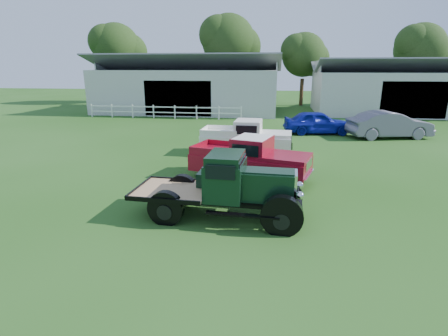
% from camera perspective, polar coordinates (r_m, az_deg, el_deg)
% --- Properties ---
extents(ground, '(120.00, 120.00, 0.00)m').
position_cam_1_polar(ground, '(11.72, -1.82, -6.53)').
color(ground, '#1C4A10').
extents(shed_left, '(18.80, 10.20, 5.60)m').
position_cam_1_polar(shed_left, '(37.74, -5.59, 13.53)').
color(shed_left, '#9A9990').
rests_on(shed_left, ground).
extents(shed_right, '(16.80, 9.20, 5.20)m').
position_cam_1_polar(shed_right, '(39.58, 26.61, 11.77)').
color(shed_right, '#9A9990').
rests_on(shed_right, ground).
extents(fence_rail, '(14.20, 0.16, 1.20)m').
position_cam_1_polar(fence_rail, '(32.44, -9.75, 9.04)').
color(fence_rail, white).
rests_on(fence_rail, ground).
extents(tree_a, '(6.30, 6.30, 10.50)m').
position_cam_1_polar(tree_a, '(47.97, -17.01, 16.42)').
color(tree_a, black).
rests_on(tree_a, ground).
extents(tree_b, '(6.90, 6.90, 11.50)m').
position_cam_1_polar(tree_b, '(45.04, 0.72, 17.78)').
color(tree_b, black).
rests_on(tree_b, ground).
extents(tree_c, '(5.40, 5.40, 9.00)m').
position_cam_1_polar(tree_c, '(43.74, 12.77, 15.81)').
color(tree_c, black).
rests_on(tree_c, ground).
extents(tree_d, '(6.00, 6.00, 10.00)m').
position_cam_1_polar(tree_d, '(47.45, 29.11, 14.84)').
color(tree_d, black).
rests_on(tree_d, ground).
extents(vintage_flatbed, '(5.28, 2.31, 2.06)m').
position_cam_1_polar(vintage_flatbed, '(10.67, -0.27, -2.93)').
color(vintage_flatbed, black).
rests_on(vintage_flatbed, ground).
extents(red_pickup, '(5.34, 3.24, 1.83)m').
position_cam_1_polar(red_pickup, '(14.39, 4.25, 1.62)').
color(red_pickup, maroon).
rests_on(red_pickup, ground).
extents(white_pickup, '(4.98, 2.11, 1.80)m').
position_cam_1_polar(white_pickup, '(18.66, 3.65, 4.98)').
color(white_pickup, white).
rests_on(white_pickup, ground).
extents(misc_car_blue, '(4.86, 2.42, 1.59)m').
position_cam_1_polar(misc_car_blue, '(25.38, 15.06, 7.22)').
color(misc_car_blue, '#101BA1').
rests_on(misc_car_blue, ground).
extents(misc_car_grey, '(5.58, 3.03, 1.75)m').
position_cam_1_polar(misc_car_grey, '(25.42, 25.39, 6.40)').
color(misc_car_grey, '#5B5A68').
rests_on(misc_car_grey, ground).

